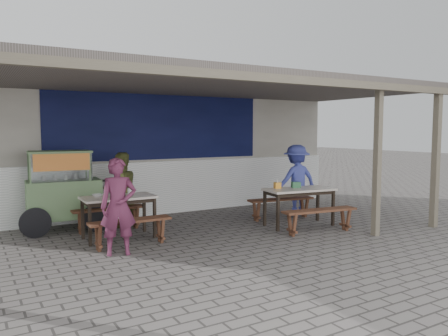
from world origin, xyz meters
name	(u,v)px	position (x,y,z in m)	size (l,w,h in m)	color
ground	(239,241)	(0.00, 0.00, 0.00)	(60.00, 60.00, 0.00)	#615C57
back_wall	(159,138)	(0.00, 3.58, 1.72)	(9.00, 1.28, 3.50)	beige
warung_roof	(214,86)	(0.02, 0.90, 2.71)	(9.00, 4.21, 2.81)	#5F5651
table_left	(118,201)	(-1.71, 1.25, 0.67)	(1.25, 0.66, 0.75)	white
bench_left_street	(131,227)	(-1.72, 0.61, 0.33)	(1.35, 0.29, 0.45)	brown
bench_left_wall	(109,214)	(-1.71, 1.89, 0.33)	(1.35, 0.29, 0.45)	brown
table_right	(299,192)	(1.69, 0.43, 0.67)	(1.45, 0.82, 0.75)	white
bench_right_street	(320,215)	(1.59, -0.26, 0.34)	(1.50, 0.48, 0.45)	brown
bench_right_wall	(281,203)	(1.78, 1.13, 0.34)	(1.50, 0.48, 0.45)	brown
vendor_cart	(63,188)	(-2.44, 2.34, 0.83)	(1.94, 0.82, 1.52)	#69885A
patron_street_side	(118,207)	(-2.01, 0.27, 0.74)	(0.54, 0.36, 1.49)	#662846
patron_wall_side	(121,190)	(-1.39, 2.13, 0.74)	(0.72, 0.56, 1.47)	brown
patron_right_table	(296,180)	(2.41, 1.38, 0.79)	(1.02, 0.59, 1.58)	#4751B8
tissue_box	(277,185)	(1.32, 0.67, 0.81)	(0.12, 0.12, 0.12)	orange
donation_box	(296,185)	(1.71, 0.56, 0.81)	(0.17, 0.11, 0.11)	#2E673F
condiment_jar	(130,191)	(-1.43, 1.46, 0.80)	(0.09, 0.09, 0.10)	silver
condiment_bowl	(97,195)	(-2.04, 1.39, 0.77)	(0.18, 0.18, 0.04)	silver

